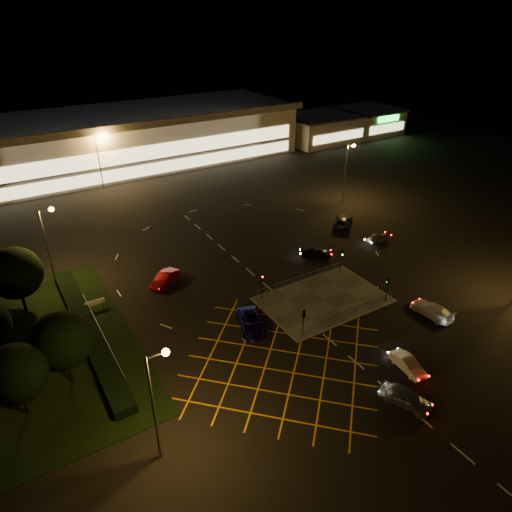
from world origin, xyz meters
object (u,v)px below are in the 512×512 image
signal_ne (342,255)px  car_queue_white (408,364)px  car_far_dkgrey (316,252)px  signal_sw (304,317)px  signal_nw (262,282)px  car_approach_white (432,310)px  signal_se (388,284)px  car_circ_red (165,279)px  car_left_blue (251,322)px  car_east_grey (343,222)px  car_right_silver (378,238)px  car_near_silver (406,397)px

signal_ne → car_queue_white: 18.49m
signal_ne → car_far_dkgrey: 5.22m
signal_sw → car_queue_white: size_ratio=0.81×
signal_nw → car_approach_white: signal_nw is taller
signal_ne → car_queue_white: size_ratio=0.81×
car_approach_white → signal_ne: bearing=-83.2°
signal_sw → signal_se: size_ratio=1.00×
signal_se → car_far_dkgrey: signal_se is taller
signal_ne → car_circ_red: signal_ne is taller
car_left_blue → car_east_grey: size_ratio=0.98×
car_right_silver → car_left_blue: bearing=104.1°
car_near_silver → car_left_blue: car_near_silver is taller
car_left_blue → car_circ_red: 13.90m
car_approach_white → car_far_dkgrey: bearing=-85.6°
signal_sw → car_circ_red: 19.11m
car_queue_white → car_circ_red: 29.75m
signal_se → car_far_dkgrey: (-0.18, 12.90, -1.74)m
car_east_grey → signal_ne: bearing=95.5°
signal_ne → car_near_silver: 22.48m
car_queue_white → car_circ_red: bearing=124.1°
signal_se → car_far_dkgrey: size_ratio=0.73×
signal_ne → car_approach_white: signal_ne is taller
car_far_dkgrey → car_right_silver: size_ratio=1.21×
car_east_grey → signal_sw: bearing=88.4°
signal_sw → car_near_silver: signal_sw is taller
signal_se → signal_ne: 7.99m
car_queue_white → signal_nw: bearing=113.7°
signal_nw → car_queue_white: signal_nw is taller
car_left_blue → signal_sw: bearing=-28.1°
signal_nw → car_left_blue: (-3.87, -4.05, -1.61)m
car_circ_red → car_queue_white: bearing=-6.5°
signal_se → car_circ_red: signal_se is taller
signal_ne → car_right_silver: (10.33, 3.68, -1.76)m
signal_ne → car_circ_red: bearing=156.1°
signal_nw → car_right_silver: bearing=9.3°
signal_se → car_left_blue: (-15.87, 3.94, -1.61)m
car_queue_white → car_near_silver: bearing=-134.4°
signal_ne → car_near_silver: size_ratio=0.69×
car_approach_white → car_right_silver: bearing=-120.1°
signal_nw → car_circ_red: size_ratio=0.69×
car_near_silver → car_queue_white: bearing=17.7°
car_east_grey → car_approach_white: 23.98m
car_near_silver → car_approach_white: car_near_silver is taller
car_near_silver → car_queue_white: 4.50m
signal_nw → car_circ_red: 12.52m
signal_se → car_east_grey: size_ratio=0.57×
signal_se → car_east_grey: bearing=-117.2°
signal_se → car_circ_red: size_ratio=0.69×
signal_se → car_circ_red: (-20.49, 17.05, -1.62)m
signal_sw → car_east_grey: size_ratio=0.57×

